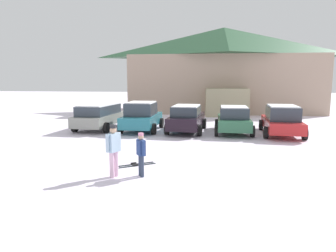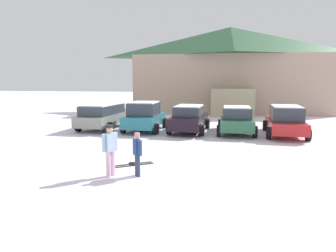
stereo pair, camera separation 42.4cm
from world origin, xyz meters
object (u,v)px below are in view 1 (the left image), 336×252
at_px(parked_grey_wagon, 100,116).
at_px(skier_adult_in_blue_parka, 114,148).
at_px(parked_black_sedan, 187,118).
at_px(parked_green_coupe, 233,119).
at_px(parked_red_sedan, 282,120).
at_px(skier_teen_in_navy_coat, 141,152).
at_px(ski_lodge, 223,69).
at_px(parked_teal_hatchback, 142,116).
at_px(pair_of_skis, 135,165).

relative_size(parked_grey_wagon, skier_adult_in_blue_parka, 2.72).
bearing_deg(parked_black_sedan, parked_green_coupe, -2.52).
height_order(parked_red_sedan, skier_teen_in_navy_coat, parked_red_sedan).
xyz_separation_m(ski_lodge, skier_adult_in_blue_parka, (-4.06, -22.13, -3.25)).
bearing_deg(skier_teen_in_navy_coat, parked_black_sedan, 85.48).
height_order(parked_grey_wagon, parked_black_sedan, parked_black_sedan).
xyz_separation_m(skier_teen_in_navy_coat, skier_adult_in_blue_parka, (-0.84, -0.18, 0.15)).
xyz_separation_m(parked_teal_hatchback, parked_black_sedan, (2.74, 0.09, -0.06)).
xyz_separation_m(ski_lodge, pair_of_skis, (-3.73, -20.75, -4.17)).
height_order(parked_grey_wagon, skier_teen_in_navy_coat, parked_grey_wagon).
distance_m(parked_teal_hatchback, parked_red_sedan, 8.13).
bearing_deg(skier_adult_in_blue_parka, parked_teal_hatchback, 97.70).
height_order(parked_teal_hatchback, skier_teen_in_navy_coat, parked_teal_hatchback).
xyz_separation_m(parked_black_sedan, skier_adult_in_blue_parka, (-1.53, -8.99, 0.12)).
xyz_separation_m(ski_lodge, parked_grey_wagon, (-8.05, -13.01, -3.33)).
bearing_deg(parked_grey_wagon, parked_red_sedan, -2.47).
bearing_deg(parked_grey_wagon, pair_of_skis, -60.86).
relative_size(parked_teal_hatchback, parked_red_sedan, 0.87).
height_order(parked_grey_wagon, parked_teal_hatchback, parked_teal_hatchback).
xyz_separation_m(skier_teen_in_navy_coat, pair_of_skis, (-0.50, 1.20, -0.77)).
distance_m(ski_lodge, parked_grey_wagon, 15.65).
height_order(parked_teal_hatchback, pair_of_skis, parked_teal_hatchback).
height_order(parked_green_coupe, parked_red_sedan, parked_red_sedan).
relative_size(ski_lodge, parked_teal_hatchback, 4.56).
bearing_deg(ski_lodge, parked_red_sedan, -78.01).
bearing_deg(parked_red_sedan, parked_green_coupe, 175.41).
distance_m(parked_black_sedan, skier_adult_in_blue_parka, 9.12).
xyz_separation_m(parked_grey_wagon, pair_of_skis, (4.32, -7.75, -0.84)).
height_order(parked_red_sedan, pair_of_skis, parked_red_sedan).
distance_m(skier_teen_in_navy_coat, skier_adult_in_blue_parka, 0.87).
bearing_deg(pair_of_skis, parked_grey_wagon, 119.14).
relative_size(parked_teal_hatchback, pair_of_skis, 3.04).
bearing_deg(ski_lodge, parked_green_coupe, -89.04).
height_order(parked_grey_wagon, pair_of_skis, parked_grey_wagon).
height_order(ski_lodge, parked_green_coupe, ski_lodge).
bearing_deg(parked_red_sedan, skier_adult_in_blue_parka, -128.67).
bearing_deg(parked_teal_hatchback, pair_of_skis, -78.46).
xyz_separation_m(skier_adult_in_blue_parka, pair_of_skis, (0.33, 1.38, -0.92)).
bearing_deg(skier_teen_in_navy_coat, pair_of_skis, 112.77).
height_order(parked_teal_hatchback, parked_red_sedan, parked_teal_hatchback).
bearing_deg(pair_of_skis, parked_black_sedan, 81.02).
bearing_deg(skier_teen_in_navy_coat, ski_lodge, 81.64).
xyz_separation_m(parked_teal_hatchback, skier_adult_in_blue_parka, (1.20, -8.90, 0.06)).
xyz_separation_m(parked_red_sedan, pair_of_skis, (-6.59, -7.27, -0.82)).
bearing_deg(skier_adult_in_blue_parka, parked_grey_wagon, 113.59).
bearing_deg(parked_red_sedan, parked_teal_hatchback, 178.26).
height_order(ski_lodge, parked_grey_wagon, ski_lodge).
bearing_deg(parked_green_coupe, parked_black_sedan, 177.48).
height_order(parked_teal_hatchback, skier_adult_in_blue_parka, parked_teal_hatchback).
height_order(parked_teal_hatchback, parked_green_coupe, parked_teal_hatchback).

